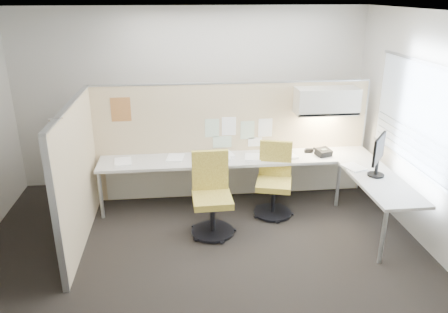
{
  "coord_description": "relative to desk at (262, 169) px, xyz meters",
  "views": [
    {
      "loc": [
        -0.25,
        -4.59,
        3.01
      ],
      "look_at": [
        0.34,
        0.8,
        0.94
      ],
      "focal_mm": 35.0,
      "sensor_mm": 36.0,
      "label": 1
    }
  ],
  "objects": [
    {
      "name": "floor",
      "position": [
        -0.93,
        -1.13,
        -0.61
      ],
      "size": [
        5.5,
        4.5,
        0.01
      ],
      "primitive_type": "cube",
      "color": "black",
      "rests_on": "ground"
    },
    {
      "name": "ceiling",
      "position": [
        -0.93,
        -1.13,
        2.2
      ],
      "size": [
        5.5,
        4.5,
        0.01
      ],
      "primitive_type": "cube",
      "color": "white",
      "rests_on": "wall_back"
    },
    {
      "name": "wall_back",
      "position": [
        -0.93,
        1.12,
        0.8
      ],
      "size": [
        5.5,
        0.02,
        2.8
      ],
      "primitive_type": "cube",
      "color": "beige",
      "rests_on": "ground"
    },
    {
      "name": "wall_front",
      "position": [
        -0.93,
        -3.38,
        0.8
      ],
      "size": [
        5.5,
        0.02,
        2.8
      ],
      "primitive_type": "cube",
      "color": "beige",
      "rests_on": "ground"
    },
    {
      "name": "wall_right",
      "position": [
        1.82,
        -1.13,
        0.8
      ],
      "size": [
        0.02,
        4.5,
        2.8
      ],
      "primitive_type": "cube",
      "color": "beige",
      "rests_on": "ground"
    },
    {
      "name": "window_pane",
      "position": [
        1.79,
        -1.13,
        0.95
      ],
      "size": [
        0.01,
        2.8,
        1.3
      ],
      "primitive_type": "cube",
      "color": "#A2B2BC",
      "rests_on": "wall_right"
    },
    {
      "name": "partition_back",
      "position": [
        -0.38,
        0.47,
        0.27
      ],
      "size": [
        4.1,
        0.06,
        1.75
      ],
      "primitive_type": "cube",
      "color": "#C9B58B",
      "rests_on": "floor"
    },
    {
      "name": "partition_left",
      "position": [
        -2.43,
        -0.63,
        0.27
      ],
      "size": [
        0.06,
        2.2,
        1.75
      ],
      "primitive_type": "cube",
      "color": "#C9B58B",
      "rests_on": "floor"
    },
    {
      "name": "desk",
      "position": [
        0.0,
        0.0,
        0.0
      ],
      "size": [
        4.0,
        2.07,
        0.73
      ],
      "color": "beige",
      "rests_on": "floor"
    },
    {
      "name": "overhead_bin",
      "position": [
        0.97,
        0.26,
        0.91
      ],
      "size": [
        0.9,
        0.36,
        0.38
      ],
      "primitive_type": "cube",
      "color": "beige",
      "rests_on": "partition_back"
    },
    {
      "name": "task_light_strip",
      "position": [
        0.97,
        0.26,
        0.7
      ],
      "size": [
        0.6,
        0.06,
        0.02
      ],
      "primitive_type": "cube",
      "color": "#FFEABF",
      "rests_on": "overhead_bin"
    },
    {
      "name": "pinned_papers",
      "position": [
        -0.3,
        0.44,
        0.43
      ],
      "size": [
        1.01,
        0.0,
        0.47
      ],
      "color": "#8CBF8C",
      "rests_on": "partition_back"
    },
    {
      "name": "poster",
      "position": [
        -1.98,
        0.44,
        0.82
      ],
      "size": [
        0.28,
        0.0,
        0.35
      ],
      "primitive_type": "cube",
      "color": "orange",
      "rests_on": "partition_back"
    },
    {
      "name": "chair_left",
      "position": [
        -0.78,
        -0.63,
        -0.11
      ],
      "size": [
        0.56,
        0.56,
        1.06
      ],
      "rotation": [
        0.0,
        0.0,
        0.02
      ],
      "color": "black",
      "rests_on": "floor"
    },
    {
      "name": "chair_right",
      "position": [
        0.14,
        -0.2,
        -0.13
      ],
      "size": [
        0.59,
        0.6,
        1.02
      ],
      "rotation": [
        0.0,
        0.0,
        -0.27
      ],
      "color": "black",
      "rests_on": "floor"
    },
    {
      "name": "monitor",
      "position": [
        1.37,
        -0.71,
        0.44
      ],
      "size": [
        0.34,
        0.43,
        0.55
      ],
      "rotation": [
        0.0,
        0.0,
        0.92
      ],
      "color": "black",
      "rests_on": "desk"
    },
    {
      "name": "phone",
      "position": [
        0.92,
        0.09,
        0.18
      ],
      "size": [
        0.26,
        0.25,
        0.12
      ],
      "rotation": [
        0.0,
        0.0,
        0.33
      ],
      "color": "black",
      "rests_on": "desk"
    },
    {
      "name": "stapler",
      "position": [
        0.76,
        0.25,
        0.15
      ],
      "size": [
        0.15,
        0.07,
        0.05
      ],
      "primitive_type": "cube",
      "rotation": [
        0.0,
        0.0,
        0.19
      ],
      "color": "black",
      "rests_on": "desk"
    },
    {
      "name": "tape_dispenser",
      "position": [
        0.76,
        0.24,
        0.16
      ],
      "size": [
        0.1,
        0.06,
        0.06
      ],
      "primitive_type": "cube",
      "rotation": [
        0.0,
        0.0,
        -0.04
      ],
      "color": "black",
      "rests_on": "desk"
    },
    {
      "name": "coat_hook",
      "position": [
        -2.51,
        -1.23,
        0.81
      ],
      "size": [
        0.18,
        0.47,
        1.4
      ],
      "color": "silver",
      "rests_on": "partition_left"
    },
    {
      "name": "paper_stack_0",
      "position": [
        -1.97,
        0.13,
        0.14
      ],
      "size": [
        0.26,
        0.32,
        0.03
      ],
      "primitive_type": "cube",
      "rotation": [
        0.0,
        0.0,
        0.11
      ],
      "color": "white",
      "rests_on": "desk"
    },
    {
      "name": "paper_stack_1",
      "position": [
        -1.24,
        0.21,
        0.14
      ],
      "size": [
        0.28,
        0.33,
        0.02
      ],
      "primitive_type": "cube",
      "rotation": [
        0.0,
        0.0,
        -0.16
      ],
      "color": "white",
      "rests_on": "desk"
    },
    {
      "name": "paper_stack_2",
      "position": [
        -0.59,
        0.13,
        0.15
      ],
      "size": [
        0.29,
        0.34,
        0.05
      ],
      "primitive_type": "cube",
      "rotation": [
        0.0,
        0.0,
        0.21
      ],
      "color": "white",
      "rests_on": "desk"
    },
    {
      "name": "paper_stack_3",
      "position": [
        -0.11,
        0.12,
        0.14
      ],
      "size": [
        0.28,
        0.34,
        0.02
      ],
      "primitive_type": "cube",
      "rotation": [
        0.0,
        0.0,
        -0.2
      ],
      "color": "white",
      "rests_on": "desk"
    },
    {
      "name": "paper_stack_4",
      "position": [
        0.39,
        0.11,
        0.14
      ],
      "size": [
        0.29,
        0.34,
        0.03
      ],
      "primitive_type": "cube",
      "rotation": [
        0.0,
        0.0,
        0.23
      ],
      "color": "white",
      "rests_on": "desk"
    },
    {
      "name": "paper_stack_5",
      "position": [
        1.19,
        -0.42,
        0.14
      ],
      "size": [
        0.32,
        0.36,
        0.02
      ],
      "primitive_type": "cube",
      "rotation": [
        0.0,
        0.0,
        0.35
      ],
      "color": "white",
      "rests_on": "desk"
    },
    {
      "name": "paper_stack_6",
      "position": [
        -0.52,
        0.23,
        0.15
      ],
      "size": [
        0.3,
        0.35,
        0.04
      ],
      "primitive_type": "cube",
      "rotation": [
        0.0,
        0.0,
        0.27
      ],
      "color": "white",
      "rests_on": "desk"
    }
  ]
}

